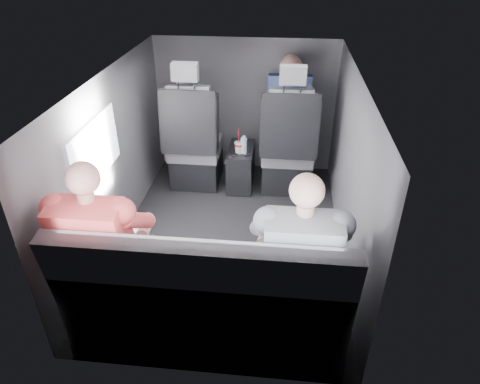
# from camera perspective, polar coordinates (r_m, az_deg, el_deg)

# --- Properties ---
(floor) EXTENTS (2.60, 2.60, 0.00)m
(floor) POSITION_cam_1_polar(r_m,az_deg,el_deg) (3.60, -1.30, -5.99)
(floor) COLOR black
(floor) RESTS_ON ground
(ceiling) EXTENTS (2.60, 2.60, 0.00)m
(ceiling) POSITION_cam_1_polar(r_m,az_deg,el_deg) (2.99, -1.62, 15.11)
(ceiling) COLOR #B2B2AD
(ceiling) RESTS_ON panel_back
(panel_left) EXTENTS (0.02, 2.60, 1.35)m
(panel_left) POSITION_cam_1_polar(r_m,az_deg,el_deg) (3.46, -16.43, 4.14)
(panel_left) COLOR #56565B
(panel_left) RESTS_ON floor
(panel_right) EXTENTS (0.02, 2.60, 1.35)m
(panel_right) POSITION_cam_1_polar(r_m,az_deg,el_deg) (3.26, 14.46, 2.70)
(panel_right) COLOR #56565B
(panel_right) RESTS_ON floor
(panel_front) EXTENTS (1.80, 0.02, 1.35)m
(panel_front) POSITION_cam_1_polar(r_m,az_deg,el_deg) (4.43, 0.70, 11.35)
(panel_front) COLOR #56565B
(panel_front) RESTS_ON floor
(panel_back) EXTENTS (1.80, 0.02, 1.35)m
(panel_back) POSITION_cam_1_polar(r_m,az_deg,el_deg) (2.19, -5.80, -12.34)
(panel_back) COLOR #56565B
(panel_back) RESTS_ON floor
(side_window) EXTENTS (0.02, 0.75, 0.42)m
(side_window) POSITION_cam_1_polar(r_m,az_deg,el_deg) (3.11, -18.58, 5.28)
(side_window) COLOR white
(side_window) RESTS_ON panel_left
(seatbelt) EXTENTS (0.35, 0.11, 0.59)m
(seatbelt) POSITION_cam_1_polar(r_m,az_deg,el_deg) (3.78, 6.71, 9.60)
(seatbelt) COLOR black
(seatbelt) RESTS_ON front_seat_right
(front_seat_left) EXTENTS (0.52, 0.58, 1.26)m
(front_seat_left) POSITION_cam_1_polar(r_m,az_deg,el_deg) (4.18, -6.11, 5.82)
(front_seat_left) COLOR black
(front_seat_left) RESTS_ON floor
(front_seat_right) EXTENTS (0.52, 0.58, 1.26)m
(front_seat_right) POSITION_cam_1_polar(r_m,az_deg,el_deg) (4.09, 6.38, 5.26)
(front_seat_right) COLOR black
(front_seat_right) RESTS_ON floor
(center_console) EXTENTS (0.24, 0.48, 0.41)m
(center_console) POSITION_cam_1_polar(r_m,az_deg,el_deg) (4.23, 0.13, 3.37)
(center_console) COLOR black
(center_console) RESTS_ON floor
(rear_bench) EXTENTS (1.60, 0.57, 0.92)m
(rear_bench) POSITION_cam_1_polar(r_m,az_deg,el_deg) (2.61, -4.34, -14.62)
(rear_bench) COLOR slate
(rear_bench) RESTS_ON floor
(soda_cup) EXTENTS (0.08, 0.08, 0.25)m
(soda_cup) POSITION_cam_1_polar(r_m,az_deg,el_deg) (4.03, -0.18, 5.99)
(soda_cup) COLOR white
(soda_cup) RESTS_ON center_console
(water_bottle) EXTENTS (0.06, 0.06, 0.18)m
(water_bottle) POSITION_cam_1_polar(r_m,az_deg,el_deg) (4.02, 0.50, 6.20)
(water_bottle) COLOR #ACC8E9
(water_bottle) RESTS_ON center_console
(laptop_white) EXTENTS (0.39, 0.43, 0.24)m
(laptop_white) POSITION_cam_1_polar(r_m,az_deg,el_deg) (2.75, -16.81, -4.47)
(laptop_white) COLOR silver
(laptop_white) RESTS_ON passenger_rear_left
(laptop_black) EXTENTS (0.39, 0.37, 0.26)m
(laptop_black) POSITION_cam_1_polar(r_m,az_deg,el_deg) (2.56, 7.32, -6.11)
(laptop_black) COLOR black
(laptop_black) RESTS_ON passenger_rear_right
(passenger_rear_left) EXTENTS (0.50, 0.62, 1.21)m
(passenger_rear_left) POSITION_cam_1_polar(r_m,az_deg,el_deg) (2.63, -17.37, -6.71)
(passenger_rear_left) COLOR #37363B
(passenger_rear_left) RESTS_ON rear_bench
(passenger_rear_right) EXTENTS (0.49, 0.61, 1.21)m
(passenger_rear_right) POSITION_cam_1_polar(r_m,az_deg,el_deg) (2.44, 7.90, -8.66)
(passenger_rear_right) COLOR navy
(passenger_rear_right) RESTS_ON rear_bench
(passenger_front_right) EXTENTS (0.40, 0.40, 0.82)m
(passenger_front_right) POSITION_cam_1_polar(r_m,az_deg,el_deg) (4.19, 6.48, 11.13)
(passenger_front_right) COLOR navy
(passenger_front_right) RESTS_ON front_seat_right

